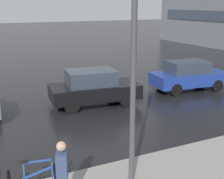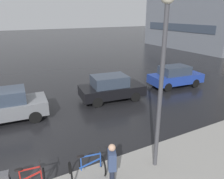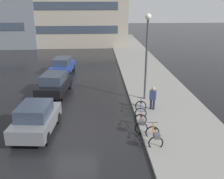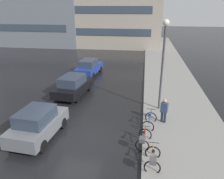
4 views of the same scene
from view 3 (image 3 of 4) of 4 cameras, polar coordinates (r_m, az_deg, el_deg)
ground_plane at (r=14.07m, az=-8.61°, el=-9.11°), size 140.00×140.00×0.00m
sidewalk_kerb at (r=23.71m, az=8.13°, el=3.13°), size 4.80×60.00×0.14m
bicycle_nearest at (r=12.47m, az=9.72°, el=-10.55°), size 0.77×1.35×0.99m
bicycle_second at (r=13.68m, az=6.66°, el=-7.58°), size 0.83×1.39×0.94m
bicycle_third at (r=15.57m, az=6.59°, el=-4.43°), size 0.90×1.28×0.98m
car_grey at (r=13.83m, az=-16.97°, el=-6.39°), size 2.15×3.84×1.69m
car_black at (r=19.32m, az=-13.02°, el=1.34°), size 2.35×4.25×1.63m
car_blue at (r=24.63m, az=-11.19°, el=5.36°), size 2.14×4.20×1.60m
pedestrian at (r=15.98m, az=9.29°, el=-1.86°), size 0.46×0.37×1.65m
streetlamp at (r=16.92m, az=7.99°, el=9.90°), size 0.40×0.40×5.97m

